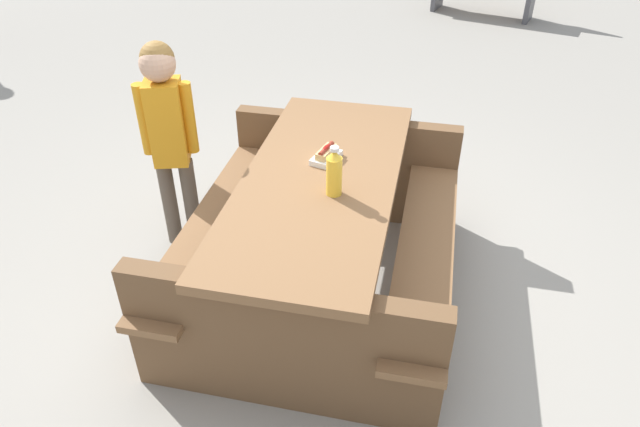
# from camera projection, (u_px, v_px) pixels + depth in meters

# --- Properties ---
(ground_plane) EXTENTS (30.00, 30.00, 0.00)m
(ground_plane) POSITION_uv_depth(u_px,v_px,m) (320.00, 288.00, 3.34)
(ground_plane) COLOR gray
(ground_plane) RESTS_ON ground
(picnic_table) EXTENTS (1.83, 1.44, 0.75)m
(picnic_table) POSITION_uv_depth(u_px,v_px,m) (320.00, 226.00, 3.08)
(picnic_table) COLOR brown
(picnic_table) RESTS_ON ground
(soda_bottle) EXTENTS (0.08, 0.08, 0.25)m
(soda_bottle) POSITION_uv_depth(u_px,v_px,m) (334.00, 173.00, 2.71)
(soda_bottle) COLOR yellow
(soda_bottle) RESTS_ON picnic_table
(hotdog_tray) EXTENTS (0.20, 0.15, 0.08)m
(hotdog_tray) POSITION_uv_depth(u_px,v_px,m) (326.00, 155.00, 3.02)
(hotdog_tray) COLOR white
(hotdog_tray) RESTS_ON picnic_table
(child_in_coat) EXTENTS (0.23, 0.30, 1.27)m
(child_in_coat) POSITION_uv_depth(u_px,v_px,m) (167.00, 123.00, 3.25)
(child_in_coat) COLOR brown
(child_in_coat) RESTS_ON ground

